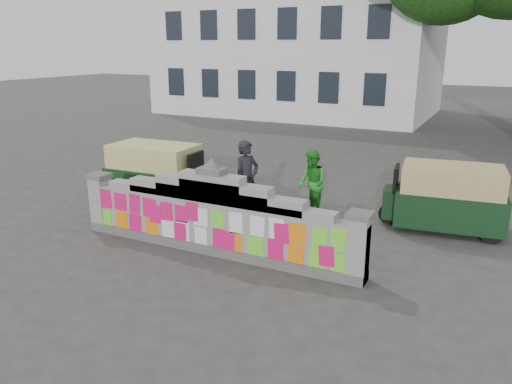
# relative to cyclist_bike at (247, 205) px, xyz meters

# --- Properties ---
(ground) EXTENTS (100.00, 100.00, 0.00)m
(ground) POSITION_rel_cyclist_bike_xyz_m (0.07, -1.61, -0.54)
(ground) COLOR #383533
(ground) RESTS_ON ground
(parapet_wall) EXTENTS (6.48, 0.44, 2.01)m
(parapet_wall) POSITION_rel_cyclist_bike_xyz_m (0.07, -1.61, 0.21)
(parapet_wall) COLOR #4C4C49
(parapet_wall) RESTS_ON ground
(building) EXTENTS (16.00, 10.00, 8.90)m
(building) POSITION_rel_cyclist_bike_xyz_m (-6.93, 20.38, 3.48)
(building) COLOR silver
(building) RESTS_ON ground
(cyclist_bike) EXTENTS (2.17, 1.45, 1.08)m
(cyclist_bike) POSITION_rel_cyclist_bike_xyz_m (0.00, 0.00, 0.00)
(cyclist_bike) COLOR black
(cyclist_bike) RESTS_ON ground
(cyclist_rider) EXTENTS (0.66, 0.78, 1.82)m
(cyclist_rider) POSITION_rel_cyclist_bike_xyz_m (-0.00, -0.00, 0.37)
(cyclist_rider) COLOR black
(cyclist_rider) RESTS_ON ground
(pedestrian) EXTENTS (1.01, 1.02, 1.66)m
(pedestrian) POSITION_rel_cyclist_bike_xyz_m (1.03, 1.52, 0.29)
(pedestrian) COLOR #289027
(pedestrian) RESTS_ON ground
(rickshaw_left) EXTENTS (2.91, 1.45, 1.59)m
(rickshaw_left) POSITION_rel_cyclist_bike_xyz_m (-3.07, 0.64, 0.29)
(rickshaw_left) COLOR #113314
(rickshaw_left) RESTS_ON ground
(rickshaw_right) EXTENTS (2.82, 1.55, 1.53)m
(rickshaw_right) POSITION_rel_cyclist_bike_xyz_m (4.17, 1.93, 0.25)
(rickshaw_right) COLOR black
(rickshaw_right) RESTS_ON ground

